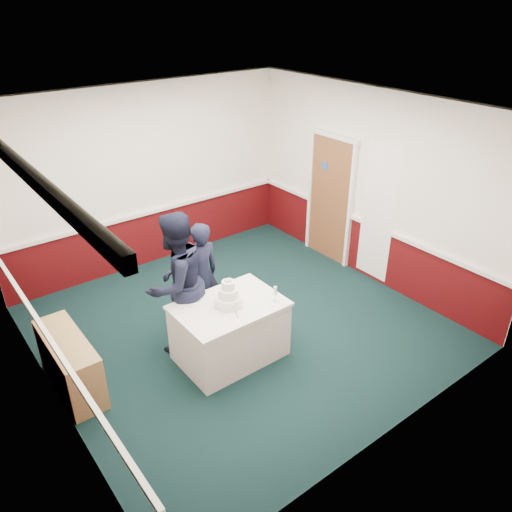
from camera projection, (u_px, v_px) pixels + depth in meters
ground at (241, 326)px, 7.02m from camera, size 5.00×5.00×0.00m
room_shell at (216, 181)px, 6.57m from camera, size 5.00×5.00×3.00m
sideboard at (70, 363)px, 5.79m from camera, size 0.41×1.20×0.70m
cake_table at (230, 330)px, 6.27m from camera, size 1.32×0.92×0.79m
wedding_cake at (229, 297)px, 6.04m from camera, size 0.35×0.35×0.36m
cake_knife at (236, 313)px, 5.93m from camera, size 0.11×0.21×0.00m
champagne_flute at (275, 291)px, 6.09m from camera, size 0.05×0.05×0.21m
person_man at (176, 283)px, 6.24m from camera, size 1.08×0.94×1.89m
person_woman at (201, 275)px, 6.77m from camera, size 0.56×0.37×1.53m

